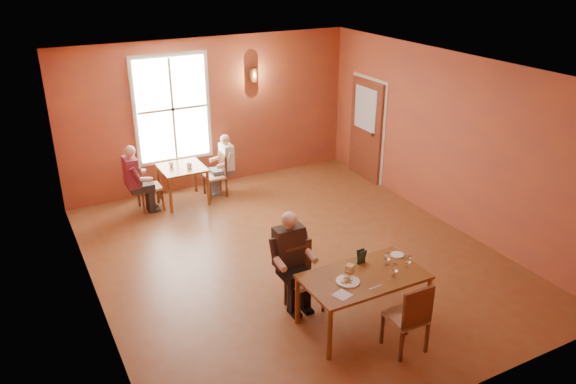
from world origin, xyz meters
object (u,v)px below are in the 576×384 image
chair_empty (406,316)px  chair_diner_white (215,175)px  diner_main (306,267)px  diner_maroon (147,177)px  chair_diner_maroon (149,186)px  diner_white (216,168)px  chair_diner_main (304,279)px  second_table (183,184)px  main_table (362,300)px

chair_empty → chair_diner_white: (-0.36, 5.47, -0.05)m
diner_main → diner_maroon: bearing=-76.5°
chair_empty → chair_diner_maroon: bearing=107.9°
diner_white → diner_maroon: bearing=90.0°
chair_diner_main → chair_diner_white: (0.32, 4.17, -0.04)m
chair_empty → diner_white: bearing=94.5°
diner_maroon → chair_diner_maroon: bearing=90.0°
diner_main → second_table: diner_main is taller
second_table → diner_maroon: (-0.68, 0.00, 0.28)m
chair_diner_white → chair_empty: bearing=-176.2°
chair_empty → chair_diner_main: bearing=118.6°
diner_white → chair_empty: bearing=-176.6°
chair_diner_main → second_table: 4.18m
second_table → diner_maroon: diner_maroon is taller
chair_empty → diner_white: diner_white is taller
diner_white → chair_diner_white: bearing=90.0°
diner_main → chair_diner_white: diner_main is taller
second_table → diner_white: diner_white is taller
second_table → diner_white: size_ratio=0.71×
main_table → chair_empty: 0.68m
chair_diner_main → diner_main: size_ratio=0.71×
main_table → chair_empty: size_ratio=1.64×
main_table → diner_main: bearing=128.9°
main_table → chair_empty: bearing=-74.7°
second_table → chair_diner_white: size_ratio=0.96×
second_table → chair_diner_white: chair_diner_white is taller
main_table → chair_diner_maroon: bearing=107.1°
main_table → chair_diner_white: (-0.18, 4.82, 0.06)m
chair_empty → chair_diner_white: 5.48m
second_table → chair_diner_maroon: bearing=180.0°
chair_diner_maroon → diner_maroon: size_ratio=0.71×
chair_diner_white → second_table: bearing=90.0°
chair_diner_white → diner_white: 0.16m
main_table → diner_main: 0.85m
chair_diner_maroon → diner_maroon: bearing=-90.0°
chair_diner_white → chair_diner_maroon: bearing=90.0°
chair_diner_main → chair_diner_maroon: size_ratio=1.03×
chair_empty → second_table: 5.56m
chair_diner_main → diner_white: size_ratio=0.81×
diner_white → chair_diner_maroon: bearing=90.0°
chair_diner_main → second_table: bearing=-85.5°
main_table → chair_empty: chair_empty is taller
chair_diner_white → chair_diner_main: bearing=175.6°
diner_maroon → main_table: bearing=17.4°
chair_empty → chair_diner_maroon: chair_empty is taller
chair_diner_main → second_table: size_ratio=1.15×
second_table → diner_maroon: 0.74m
chair_diner_white → diner_maroon: (-1.33, 0.00, 0.21)m
diner_main → chair_empty: diner_main is taller
diner_main → chair_empty: (0.68, -1.27, -0.19)m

